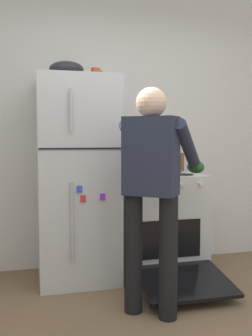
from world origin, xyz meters
The scene contains 8 objects.
kitchen_wall_back centered at (0.00, 1.95, 1.35)m, with size 6.00×0.10×2.70m, color silver.
refrigerator centered at (-0.36, 1.57, 0.89)m, with size 0.68×0.72×1.77m.
stove_range centered at (0.40, 1.55, 0.45)m, with size 0.76×1.22×0.92m.
person_cook centered at (0.07, 0.74, 0.96)m, with size 0.71×0.76×1.60m.
red_pot centered at (0.24, 1.52, 0.98)m, with size 0.34×0.24×0.11m.
coffee_mug centered at (-0.18, 1.62, 1.82)m, with size 0.11×0.08×0.10m.
pepper_mill centered at (0.70, 1.77, 1.01)m, with size 0.05×0.05×0.18m, color brown.
mixing_bowl centered at (-0.44, 1.57, 1.84)m, with size 0.29×0.29×0.13m, color black.
Camera 1 is at (-0.77, -1.84, 1.27)m, focal length 41.67 mm.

